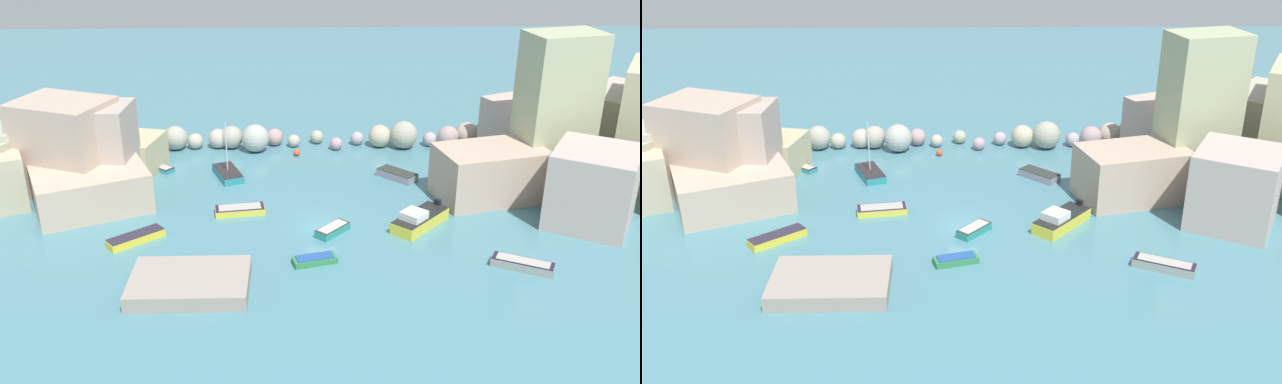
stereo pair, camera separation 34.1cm
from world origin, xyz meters
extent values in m
plane|color=teal|center=(0.00, 0.00, 0.00)|extent=(160.00, 160.00, 0.00)
cube|color=#B4A194|center=(-20.13, 7.71, 3.93)|extent=(8.45, 5.37, 7.87)
cube|color=#BFA891|center=(-19.32, 4.72, 1.70)|extent=(11.48, 11.08, 3.39)
cube|color=#BFB387|center=(-18.18, 12.51, 1.66)|extent=(7.76, 6.43, 3.33)
cube|color=#BAA28E|center=(-21.61, 7.30, 4.18)|extent=(9.19, 8.09, 8.36)
cube|color=#A7AC9D|center=(-26.91, 7.78, 2.96)|extent=(7.29, 7.24, 5.92)
cube|color=#B9AB9A|center=(29.17, 11.65, 3.68)|extent=(11.69, 11.74, 7.37)
cube|color=#B9A79D|center=(21.37, 0.16, 3.11)|extent=(8.67, 8.83, 6.23)
cube|color=#BEA498|center=(19.57, 13.95, 2.98)|extent=(7.36, 7.73, 5.95)
cube|color=tan|center=(14.52, 5.27, 2.26)|extent=(9.92, 7.50, 4.52)
cube|color=#A9B087|center=(20.55, 8.01, 6.84)|extent=(6.99, 5.46, 13.68)
sphere|color=#A8A494|center=(-14.23, 17.83, 1.21)|extent=(2.43, 2.43, 2.43)
sphere|color=#B3AC96|center=(-12.27, 17.99, 0.79)|extent=(1.59, 1.59, 1.59)
sphere|color=#BDAD9D|center=(-9.95, 18.17, 0.99)|extent=(1.98, 1.98, 1.98)
sphere|color=#A7A090|center=(-8.60, 18.06, 1.15)|extent=(2.30, 2.30, 2.30)
sphere|color=#ACAEA3|center=(-6.12, 17.02, 1.39)|extent=(2.78, 2.78, 2.78)
sphere|color=#B6908E|center=(-4.26, 18.75, 0.87)|extent=(1.74, 1.74, 1.74)
sphere|color=#B0AC99|center=(-2.28, 18.22, 0.64)|extent=(1.28, 1.28, 1.28)
sphere|color=#A4A78C|center=(0.10, 19.21, 0.68)|extent=(1.37, 1.37, 1.37)
sphere|color=#B0909B|center=(2.01, 17.24, 0.64)|extent=(1.28, 1.28, 1.28)
sphere|color=#A99EA1|center=(4.24, 18.67, 0.68)|extent=(1.36, 1.36, 1.36)
sphere|color=#BBAE90|center=(6.49, 18.00, 1.14)|extent=(2.28, 2.28, 2.28)
sphere|color=#A6A38F|center=(8.88, 17.56, 1.40)|extent=(2.80, 2.80, 2.80)
sphere|color=#ABA0A4|center=(11.67, 18.04, 0.73)|extent=(1.46, 1.46, 1.46)
sphere|color=#AE9093|center=(13.44, 17.70, 1.11)|extent=(2.22, 2.22, 2.22)
sphere|color=#B1A18E|center=(15.48, 18.17, 1.21)|extent=(2.42, 2.42, 2.42)
sphere|color=#AC9D8E|center=(17.45, 17.88, 1.36)|extent=(2.71, 2.71, 2.71)
cube|color=gray|center=(-9.14, -9.13, 0.54)|extent=(7.95, 5.58, 1.08)
sphere|color=#E04C28|center=(-1.99, 15.65, 0.33)|extent=(0.65, 0.65, 0.65)
cube|color=#3C5BB7|center=(14.25, 7.47, 0.29)|extent=(4.05, 2.46, 0.58)
cube|color=#261933|center=(14.25, 7.47, 0.61)|extent=(3.97, 2.41, 0.06)
cube|color=yellow|center=(-6.66, 2.63, 0.27)|extent=(4.23, 2.06, 0.54)
cube|color=#2D1B36|center=(-6.66, 2.63, 0.57)|extent=(4.14, 2.02, 0.06)
cube|color=#ADA89E|center=(-6.66, 2.63, 0.58)|extent=(3.59, 1.75, 0.08)
cube|color=gray|center=(14.04, -7.02, 0.31)|extent=(4.43, 3.01, 0.63)
cube|color=#221E2E|center=(14.04, -7.02, 0.66)|extent=(4.34, 2.95, 0.06)
cube|color=#ADA89E|center=(14.04, -7.02, 0.67)|extent=(3.76, 2.56, 0.08)
cube|color=gold|center=(7.80, -0.09, 0.46)|extent=(5.14, 5.36, 0.93)
cube|color=black|center=(7.80, -0.09, 0.96)|extent=(5.03, 5.25, 0.06)
cube|color=silver|center=(7.18, -0.76, 1.27)|extent=(2.39, 2.40, 0.68)
cube|color=black|center=(9.52, 1.80, 1.18)|extent=(0.57, 0.56, 0.50)
cube|color=teal|center=(-8.34, 10.41, 0.32)|extent=(3.25, 4.57, 0.64)
cube|color=#272324|center=(-8.34, 10.41, 0.67)|extent=(3.19, 4.48, 0.06)
cylinder|color=silver|center=(-8.34, 10.41, 2.97)|extent=(0.10, 0.10, 4.68)
cube|color=gray|center=(7.23, 9.63, 0.32)|extent=(3.74, 3.67, 0.65)
cube|color=#2C312A|center=(7.23, 9.63, 0.68)|extent=(3.66, 3.59, 0.06)
cube|color=navy|center=(-10.25, -7.47, 0.24)|extent=(2.82, 3.44, 0.48)
cube|color=#2B3231|center=(-10.25, -7.47, 0.51)|extent=(2.76, 3.37, 0.06)
cube|color=#ADA89E|center=(-10.25, -7.47, 0.52)|extent=(2.40, 2.93, 0.08)
cube|color=teal|center=(0.81, -1.16, 0.27)|extent=(2.88, 3.01, 0.55)
cube|color=#31302E|center=(0.81, -1.16, 0.58)|extent=(2.82, 2.95, 0.06)
cube|color=#ADA89E|center=(0.81, -1.16, 0.59)|extent=(2.45, 2.56, 0.08)
cube|color=#328249|center=(-0.67, -5.72, 0.24)|extent=(3.38, 1.99, 0.47)
cube|color=#234C93|center=(-0.67, -5.72, 0.51)|extent=(2.88, 1.69, 0.08)
cube|color=yellow|center=(-14.22, -2.09, 0.30)|extent=(4.20, 3.76, 0.59)
cube|color=#292437|center=(-14.22, -2.09, 0.62)|extent=(4.12, 3.68, 0.06)
cube|color=teal|center=(-14.75, 12.16, 0.19)|extent=(2.67, 2.39, 0.38)
cube|color=#251A35|center=(-14.75, 12.16, 0.41)|extent=(2.62, 2.34, 0.06)
cube|color=#ADA89E|center=(-14.75, 12.16, 0.42)|extent=(2.27, 2.03, 0.08)
camera|label=1|loc=(-1.62, -50.42, 25.66)|focal=39.99mm
camera|label=2|loc=(-1.27, -50.43, 25.66)|focal=39.99mm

